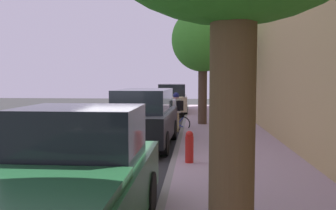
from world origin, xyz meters
TOP-DOWN VIEW (x-y plane):
  - ground at (0.00, 0.00)m, footprint 60.63×60.63m
  - sidewalk at (3.48, 0.00)m, footprint 3.47×37.89m
  - curb_edge at (1.66, 0.00)m, footprint 0.16×37.89m
  - lane_stripe_centre at (-3.17, -1.05)m, footprint 0.14×35.80m
  - lane_stripe_bike_edge at (0.19, 0.00)m, footprint 0.12×37.89m
  - building_facade at (5.46, 0.00)m, footprint 0.50×37.89m
  - parked_pickup_green_second at (0.55, -6.56)m, footprint 2.04×5.31m
  - parked_suv_black_mid at (0.48, 1.38)m, footprint 2.07×4.75m
  - parked_suv_tan_far at (0.68, 12.73)m, footprint 2.14×4.78m
  - bicycle_at_curb at (1.20, 5.17)m, footprint 1.65×0.60m
  - cyclist_with_backpack at (1.42, 4.71)m, footprint 0.52×0.55m
  - street_tree_mid_block at (2.58, 6.48)m, footprint 3.00×3.00m
  - fire_hydrant at (2.09, -1.59)m, footprint 0.22×0.22m

SIDE VIEW (x-z plane):
  - ground at x=0.00m, z-range 0.00..0.00m
  - lane_stripe_centre at x=-3.17m, z-range 0.00..0.01m
  - lane_stripe_bike_edge at x=0.19m, z-range 0.00..0.01m
  - sidewalk at x=3.48m, z-range 0.00..0.16m
  - curb_edge at x=1.66m, z-range 0.00..0.16m
  - bicycle_at_curb at x=1.20m, z-range 0.00..0.72m
  - fire_hydrant at x=2.09m, z-range 0.16..1.00m
  - parked_pickup_green_second at x=0.55m, z-range -0.07..1.88m
  - parked_suv_black_mid at x=0.48m, z-range 0.03..2.02m
  - parked_suv_tan_far at x=0.68m, z-range 0.03..2.02m
  - cyclist_with_backpack at x=1.42m, z-range 0.20..1.95m
  - building_facade at x=5.46m, z-range 0.00..6.98m
  - street_tree_mid_block at x=2.58m, z-range 1.37..6.96m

